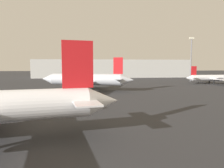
{
  "coord_description": "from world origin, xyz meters",
  "views": [
    {
      "loc": [
        -2.92,
        -6.19,
        7.51
      ],
      "look_at": [
        2.33,
        38.49,
        3.49
      ],
      "focal_mm": 32.73,
      "sensor_mm": 36.0,
      "label": 1
    }
  ],
  "objects_px": {
    "airplane_on_taxiway": "(87,79)",
    "light_mast_right": "(191,57)",
    "airplane_distant": "(213,78)",
    "baggage_cart": "(85,107)"
  },
  "relations": [
    {
      "from": "baggage_cart",
      "to": "airplane_on_taxiway",
      "type": "bearing_deg",
      "value": -121.88
    },
    {
      "from": "airplane_on_taxiway",
      "to": "airplane_distant",
      "type": "bearing_deg",
      "value": -142.12
    },
    {
      "from": "airplane_distant",
      "to": "light_mast_right",
      "type": "distance_m",
      "value": 17.14
    },
    {
      "from": "airplane_distant",
      "to": "light_mast_right",
      "type": "bearing_deg",
      "value": 97.37
    },
    {
      "from": "baggage_cart",
      "to": "airplane_distant",
      "type": "bearing_deg",
      "value": -170.38
    },
    {
      "from": "airplane_on_taxiway",
      "to": "baggage_cart",
      "type": "xyz_separation_m",
      "value": [
        -0.22,
        -27.29,
        -2.7
      ]
    },
    {
      "from": "airplane_on_taxiway",
      "to": "light_mast_right",
      "type": "relative_size",
      "value": 1.34
    },
    {
      "from": "baggage_cart",
      "to": "light_mast_right",
      "type": "distance_m",
      "value": 78.87
    },
    {
      "from": "light_mast_right",
      "to": "airplane_on_taxiway",
      "type": "bearing_deg",
      "value": -146.69
    },
    {
      "from": "airplane_on_taxiway",
      "to": "light_mast_right",
      "type": "xyz_separation_m",
      "value": [
        49.77,
        32.71,
        8.36
      ]
    }
  ]
}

